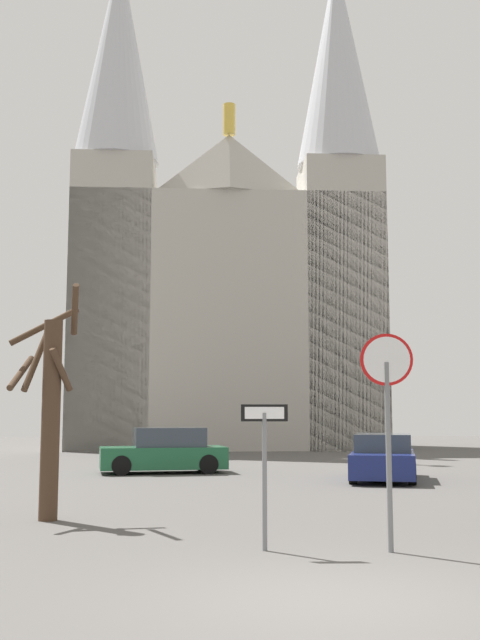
{
  "coord_description": "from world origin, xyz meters",
  "views": [
    {
      "loc": [
        -1.51,
        -8.2,
        1.94
      ],
      "look_at": [
        0.13,
        18.87,
        5.33
      ],
      "focal_mm": 42.71,
      "sensor_mm": 36.0,
      "label": 1
    }
  ],
  "objects": [
    {
      "name": "parked_car_near_navy",
      "position": [
        4.2,
        14.7,
        0.65
      ],
      "size": [
        2.95,
        4.91,
        1.37
      ],
      "color": "navy",
      "rests_on": "ground"
    },
    {
      "name": "one_way_arrow_sign",
      "position": [
        -0.48,
        2.99,
        1.36
      ],
      "size": [
        0.69,
        0.07,
        2.09
      ],
      "color": "slate",
      "rests_on": "ground"
    },
    {
      "name": "ground_plane",
      "position": [
        0.0,
        0.0,
        0.0
      ],
      "size": [
        120.0,
        120.0,
        0.0
      ],
      "primitive_type": "plane",
      "color": "#514F4C"
    },
    {
      "name": "bare_tree",
      "position": [
        -4.22,
        6.39,
        2.1
      ],
      "size": [
        1.44,
        1.51,
        4.41
      ],
      "color": "#473323",
      "rests_on": "ground"
    },
    {
      "name": "stop_sign",
      "position": [
        1.3,
        2.77,
        2.18
      ],
      "size": [
        0.76,
        0.17,
        3.12
      ],
      "color": "slate",
      "rests_on": "ground"
    },
    {
      "name": "parked_car_far_green",
      "position": [
        -2.47,
        17.83,
        0.7
      ],
      "size": [
        4.39,
        2.4,
        1.51
      ],
      "color": "#1E5B38",
      "rests_on": "ground"
    },
    {
      "name": "cathedral",
      "position": [
        0.43,
        36.73,
        10.05
      ],
      "size": [
        18.02,
        10.68,
        30.53
      ],
      "color": "#ADA89E",
      "rests_on": "ground"
    }
  ]
}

